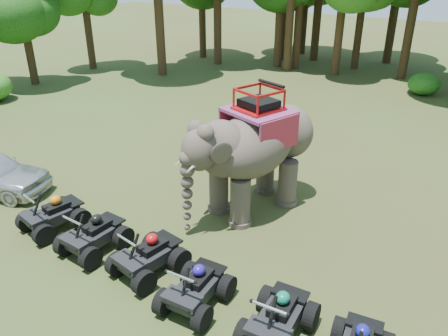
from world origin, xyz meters
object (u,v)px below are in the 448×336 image
Objects in this scene: atv_0 at (52,210)px; atv_3 at (196,283)px; atv_1 at (93,230)px; atv_4 at (279,313)px; atv_2 at (148,251)px; elephant at (255,150)px.

atv_0 is 1.02× the size of atv_3.
atv_1 reaches higher than atv_0.
atv_0 is 1.81m from atv_1.
atv_4 is at bearing 1.99° from atv_1.
atv_1 is 3.54m from atv_3.
atv_1 reaches higher than atv_3.
atv_4 is (5.52, 0.06, 0.01)m from atv_1.
atv_4 reaches higher than atv_1.
atv_1 is 0.99× the size of atv_2.
elephant is 2.66× the size of atv_4.
atv_2 is (-0.55, -4.28, -1.32)m from elephant.
atv_2 is 3.68m from atv_4.
elephant is at bearing 62.94° from atv_1.
atv_0 is at bearing -115.85° from elephant.
atv_4 is at bearing 1.52° from atv_3.
atv_3 is (5.34, -0.21, -0.01)m from atv_0.
atv_1 is at bearing 173.10° from atv_3.
atv_2 reaches higher than atv_1.
atv_2 is 1.72m from atv_3.
atv_4 is (1.99, 0.21, 0.02)m from atv_3.
elephant reaches higher than atv_3.
atv_0 reaches higher than atv_3.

